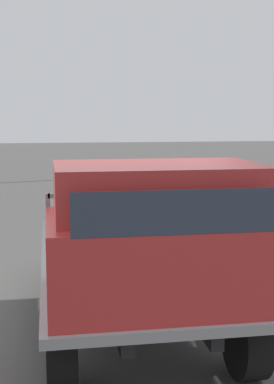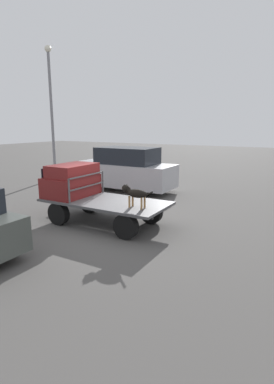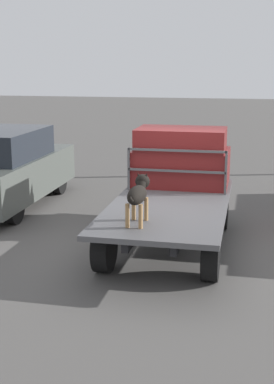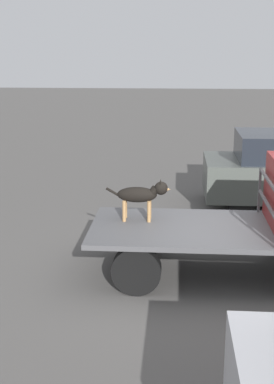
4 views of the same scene
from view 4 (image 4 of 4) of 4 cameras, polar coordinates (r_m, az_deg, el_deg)
ground_plane at (r=8.86m, az=8.71°, el=-8.63°), size 80.00×80.00×0.00m
flatbed_truck at (r=8.64m, az=8.86°, el=-5.06°), size 4.13×1.91×0.80m
truck_headboard at (r=8.51m, az=13.82°, el=-0.49°), size 0.04×1.79×0.78m
dog at (r=8.70m, az=0.60°, el=-0.26°), size 1.06×0.25×0.69m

